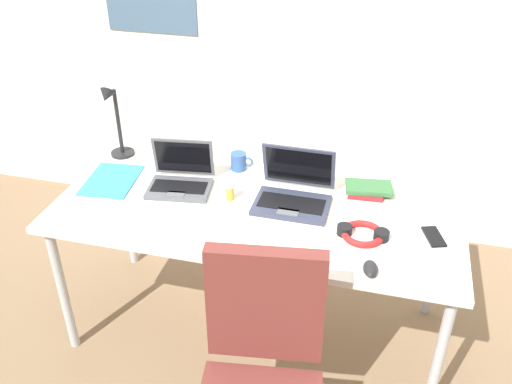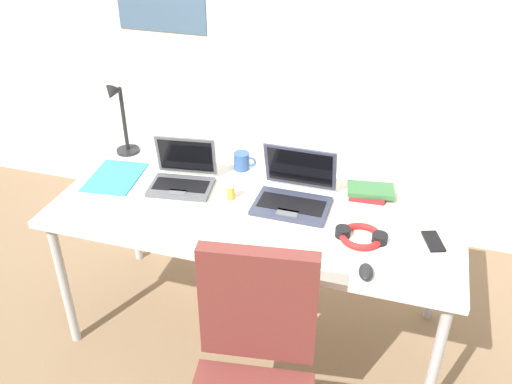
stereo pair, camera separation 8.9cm
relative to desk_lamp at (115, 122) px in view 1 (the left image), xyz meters
name	(u,v)px [view 1 (the left image)]	position (x,y,z in m)	size (l,w,h in m)	color
ground_plane	(256,327)	(0.80, -0.28, -0.94)	(12.00, 12.00, 0.00)	#7A6047
wall_back	(306,17)	(0.80, 0.82, 0.36)	(6.00, 0.13, 2.60)	silver
desk	(256,218)	(0.80, -0.28, -0.25)	(1.80, 0.80, 0.74)	silver
desk_lamp	(115,122)	(0.00, 0.00, 0.00)	(0.12, 0.18, 0.40)	black
laptop_by_keyboard	(294,193)	(0.95, -0.19, -0.15)	(0.33, 0.29, 0.24)	#33384C
laptop_near_mouse	(181,179)	(0.41, -0.20, -0.15)	(0.32, 0.27, 0.22)	#515459
computer_mouse	(370,269)	(1.33, -0.60, -0.18)	(0.06, 0.10, 0.03)	black
cell_phone	(434,237)	(1.56, -0.31, -0.19)	(0.06, 0.14, 0.01)	black
headphones	(363,233)	(1.28, -0.38, -0.18)	(0.21, 0.18, 0.04)	red
pill_bottle	(230,192)	(0.67, -0.24, -0.16)	(0.04, 0.04, 0.08)	gold
book_stack	(367,189)	(1.27, -0.03, -0.18)	(0.23, 0.16, 0.04)	maroon
paper_folder_near_mouse	(112,180)	(0.07, -0.23, -0.19)	(0.23, 0.31, 0.01)	#338CC6
coffee_mug	(239,161)	(0.63, 0.04, -0.15)	(0.11, 0.08, 0.09)	#2D518C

